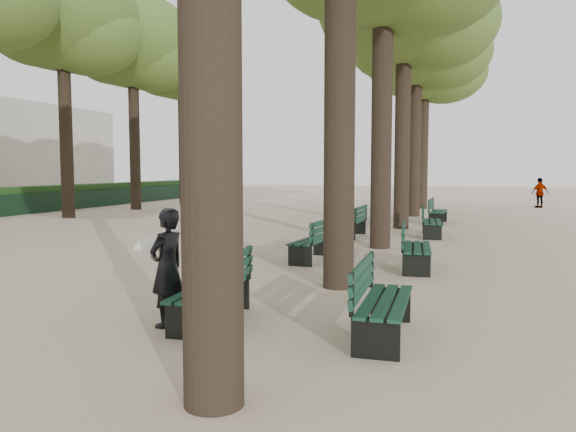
% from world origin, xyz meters
% --- Properties ---
extents(ground, '(120.00, 120.00, 0.00)m').
position_xyz_m(ground, '(0.00, 0.00, 0.00)').
color(ground, '#C8AC97').
rests_on(ground, ground).
extents(tree_central_4, '(6.00, 6.00, 9.95)m').
position_xyz_m(tree_central_4, '(1.50, 18.00, 7.65)').
color(tree_central_4, '#33261C').
rests_on(tree_central_4, ground).
extents(tree_central_5, '(6.00, 6.00, 9.95)m').
position_xyz_m(tree_central_5, '(1.50, 23.00, 7.65)').
color(tree_central_5, '#33261C').
rests_on(tree_central_5, ground).
extents(tree_far_3, '(6.00, 6.00, 10.45)m').
position_xyz_m(tree_far_3, '(-12.00, 13.00, 8.14)').
color(tree_far_3, '#33261C').
rests_on(tree_far_3, ground).
extents(tree_far_4, '(6.00, 6.00, 10.45)m').
position_xyz_m(tree_far_4, '(-12.00, 18.00, 8.14)').
color(tree_far_4, '#33261C').
rests_on(tree_far_4, ground).
extents(tree_far_5, '(6.00, 6.00, 10.45)m').
position_xyz_m(tree_far_5, '(-12.00, 23.00, 8.14)').
color(tree_far_5, '#33261C').
rests_on(tree_far_5, ground).
extents(bench_left_0, '(0.66, 1.83, 0.92)m').
position_xyz_m(bench_left_0, '(0.37, 0.35, 0.27)').
color(bench_left_0, black).
rests_on(bench_left_0, ground).
extents(bench_left_1, '(0.72, 1.84, 0.92)m').
position_xyz_m(bench_left_1, '(0.37, 5.57, 0.27)').
color(bench_left_1, black).
rests_on(bench_left_1, ground).
extents(bench_left_2, '(0.61, 1.81, 0.92)m').
position_xyz_m(bench_left_2, '(0.37, 10.12, 0.27)').
color(bench_left_2, black).
rests_on(bench_left_2, ground).
extents(bench_left_3, '(0.75, 1.85, 0.92)m').
position_xyz_m(bench_left_3, '(0.37, 15.71, 0.27)').
color(bench_left_3, black).
rests_on(bench_left_3, ground).
extents(bench_right_0, '(0.61, 1.81, 0.92)m').
position_xyz_m(bench_right_0, '(2.63, 0.34, 0.27)').
color(bench_right_0, black).
rests_on(bench_right_0, ground).
extents(bench_right_1, '(0.72, 1.84, 0.92)m').
position_xyz_m(bench_right_1, '(2.63, 5.13, 0.27)').
color(bench_right_1, black).
rests_on(bench_right_1, ground).
extents(bench_right_2, '(0.71, 1.84, 0.92)m').
position_xyz_m(bench_right_2, '(2.63, 10.82, 0.27)').
color(bench_right_2, black).
rests_on(bench_right_2, ground).
extents(bench_right_3, '(0.66, 1.83, 0.92)m').
position_xyz_m(bench_right_3, '(2.63, 15.07, 0.27)').
color(bench_right_3, black).
rests_on(bench_right_3, ground).
extents(man_with_map, '(0.66, 0.67, 1.53)m').
position_xyz_m(man_with_map, '(-0.09, 0.03, 0.76)').
color(man_with_map, black).
rests_on(man_with_map, ground).
extents(pedestrian_e, '(0.86, 1.76, 1.86)m').
position_xyz_m(pedestrian_e, '(-8.45, 19.64, 0.93)').
color(pedestrian_e, '#262628').
rests_on(pedestrian_e, ground).
extents(pedestrian_b, '(0.66, 1.22, 1.80)m').
position_xyz_m(pedestrian_b, '(0.19, 26.58, 0.90)').
color(pedestrian_b, '#262628').
rests_on(pedestrian_b, ground).
extents(pedestrian_c, '(0.95, 0.72, 1.56)m').
position_xyz_m(pedestrian_c, '(7.28, 25.20, 0.78)').
color(pedestrian_c, '#262628').
rests_on(pedestrian_c, ground).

